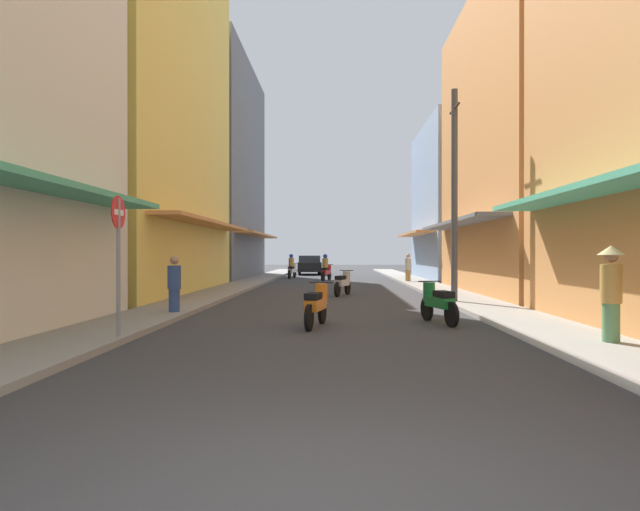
% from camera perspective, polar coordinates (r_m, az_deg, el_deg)
% --- Properties ---
extents(ground_plane, '(105.96, 105.96, 0.00)m').
position_cam_1_polar(ground_plane, '(23.54, 1.38, -3.71)').
color(ground_plane, '#38383A').
extents(sidewalk_left, '(1.78, 56.17, 0.12)m').
position_cam_1_polar(sidewalk_left, '(23.99, -9.44, -3.49)').
color(sidewalk_left, gray).
rests_on(sidewalk_left, ground).
extents(sidewalk_right, '(1.78, 56.17, 0.12)m').
position_cam_1_polar(sidewalk_right, '(23.92, 12.23, -3.50)').
color(sidewalk_right, '#9E9991').
rests_on(sidewalk_right, ground).
extents(building_left_mid, '(7.05, 12.89, 15.98)m').
position_cam_1_polar(building_left_mid, '(23.78, -20.14, 15.75)').
color(building_left_mid, '#EFD159').
rests_on(building_left_mid, ground).
extents(building_left_far, '(7.05, 12.99, 13.84)m').
position_cam_1_polar(building_left_far, '(36.21, -12.02, 8.64)').
color(building_left_far, slate).
rests_on(building_left_far, ground).
extents(building_right_mid, '(7.05, 11.41, 11.78)m').
position_cam_1_polar(building_right_mid, '(23.26, 22.86, 10.78)').
color(building_right_mid, '#D88C4C').
rests_on(building_right_mid, ground).
extents(building_right_far, '(7.05, 9.90, 9.31)m').
position_cam_1_polar(building_right_far, '(34.08, 15.80, 5.33)').
color(building_right_far, '#8CA5CC').
rests_on(building_right_far, ground).
extents(motorbike_green, '(0.69, 1.76, 0.96)m').
position_cam_1_polar(motorbike_green, '(12.74, 12.30, -4.78)').
color(motorbike_green, black).
rests_on(motorbike_green, ground).
extents(motorbike_white, '(0.61, 1.79, 1.58)m').
position_cam_1_polar(motorbike_white, '(34.94, -2.97, -1.27)').
color(motorbike_white, black).
rests_on(motorbike_white, ground).
extents(motorbike_silver, '(0.76, 1.74, 0.96)m').
position_cam_1_polar(motorbike_silver, '(20.67, 2.45, -2.85)').
color(motorbike_silver, black).
rests_on(motorbike_silver, ground).
extents(motorbike_orange, '(0.61, 1.79, 0.96)m').
position_cam_1_polar(motorbike_orange, '(11.89, -0.37, -5.13)').
color(motorbike_orange, black).
rests_on(motorbike_orange, ground).
extents(motorbike_red, '(0.71, 1.76, 1.58)m').
position_cam_1_polar(motorbike_red, '(31.95, 0.65, -1.41)').
color(motorbike_red, black).
rests_on(motorbike_red, ground).
extents(parked_car, '(2.01, 4.20, 1.45)m').
position_cam_1_polar(parked_car, '(41.26, -1.13, -0.99)').
color(parked_car, black).
rests_on(parked_car, ground).
extents(pedestrian_crossing, '(0.34, 0.34, 1.55)m').
position_cam_1_polar(pedestrian_crossing, '(14.34, -15.12, -3.15)').
color(pedestrian_crossing, '#334C8C').
rests_on(pedestrian_crossing, ground).
extents(pedestrian_foreground, '(0.44, 0.44, 1.75)m').
position_cam_1_polar(pedestrian_foreground, '(10.37, 28.35, -3.29)').
color(pedestrian_foreground, '#598C59').
rests_on(pedestrian_foreground, ground).
extents(pedestrian_midway, '(0.34, 0.34, 1.59)m').
position_cam_1_polar(pedestrian_midway, '(29.54, 9.26, -1.37)').
color(pedestrian_midway, '#BF8C3F').
rests_on(pedestrian_midway, ground).
extents(utility_pole, '(0.20, 1.20, 6.76)m').
position_cam_1_polar(utility_pole, '(17.54, 13.99, 6.24)').
color(utility_pole, '#4C4C4F').
rests_on(utility_pole, ground).
extents(street_sign_no_entry, '(0.07, 0.60, 2.65)m').
position_cam_1_polar(street_sign_no_entry, '(10.35, -20.49, 0.78)').
color(street_sign_no_entry, gray).
rests_on(street_sign_no_entry, ground).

